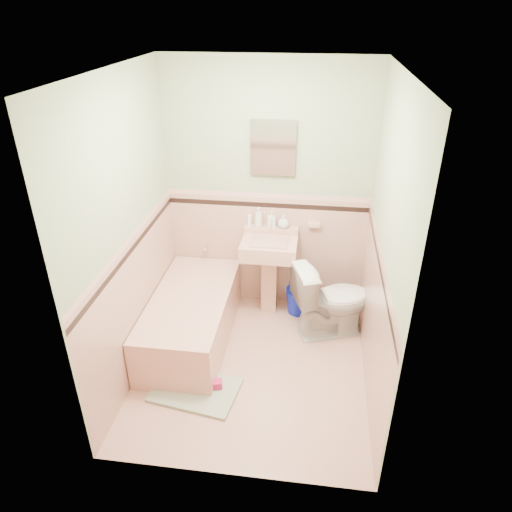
# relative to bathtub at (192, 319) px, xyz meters

# --- Properties ---
(floor) EXTENTS (2.20, 2.20, 0.00)m
(floor) POSITION_rel_bathtub_xyz_m (0.63, -0.33, -0.23)
(floor) COLOR #D59F8B
(floor) RESTS_ON ground
(ceiling) EXTENTS (2.20, 2.20, 0.00)m
(ceiling) POSITION_rel_bathtub_xyz_m (0.63, -0.33, 2.27)
(ceiling) COLOR white
(ceiling) RESTS_ON ground
(wall_back) EXTENTS (2.50, 0.00, 2.50)m
(wall_back) POSITION_rel_bathtub_xyz_m (0.63, 0.77, 1.02)
(wall_back) COLOR beige
(wall_back) RESTS_ON ground
(wall_front) EXTENTS (2.50, 0.00, 2.50)m
(wall_front) POSITION_rel_bathtub_xyz_m (0.63, -1.43, 1.02)
(wall_front) COLOR beige
(wall_front) RESTS_ON ground
(wall_left) EXTENTS (0.00, 2.50, 2.50)m
(wall_left) POSITION_rel_bathtub_xyz_m (-0.37, -0.33, 1.02)
(wall_left) COLOR beige
(wall_left) RESTS_ON ground
(wall_right) EXTENTS (0.00, 2.50, 2.50)m
(wall_right) POSITION_rel_bathtub_xyz_m (1.63, -0.33, 1.02)
(wall_right) COLOR beige
(wall_right) RESTS_ON ground
(wainscot_back) EXTENTS (2.00, 0.00, 2.00)m
(wainscot_back) POSITION_rel_bathtub_xyz_m (0.63, 0.76, 0.38)
(wainscot_back) COLOR #D8A490
(wainscot_back) RESTS_ON ground
(wainscot_front) EXTENTS (2.00, 0.00, 2.00)m
(wainscot_front) POSITION_rel_bathtub_xyz_m (0.63, -1.42, 0.38)
(wainscot_front) COLOR #D8A490
(wainscot_front) RESTS_ON ground
(wainscot_left) EXTENTS (0.00, 2.20, 2.20)m
(wainscot_left) POSITION_rel_bathtub_xyz_m (-0.36, -0.33, 0.38)
(wainscot_left) COLOR #D8A490
(wainscot_left) RESTS_ON ground
(wainscot_right) EXTENTS (0.00, 2.20, 2.20)m
(wainscot_right) POSITION_rel_bathtub_xyz_m (1.62, -0.33, 0.38)
(wainscot_right) COLOR #D8A490
(wainscot_right) RESTS_ON ground
(accent_back) EXTENTS (2.00, 0.00, 2.00)m
(accent_back) POSITION_rel_bathtub_xyz_m (0.63, 0.75, 0.90)
(accent_back) COLOR black
(accent_back) RESTS_ON ground
(accent_front) EXTENTS (2.00, 0.00, 2.00)m
(accent_front) POSITION_rel_bathtub_xyz_m (0.63, -1.41, 0.90)
(accent_front) COLOR black
(accent_front) RESTS_ON ground
(accent_left) EXTENTS (0.00, 2.20, 2.20)m
(accent_left) POSITION_rel_bathtub_xyz_m (-0.35, -0.33, 0.89)
(accent_left) COLOR black
(accent_left) RESTS_ON ground
(accent_right) EXTENTS (0.00, 2.20, 2.20)m
(accent_right) POSITION_rel_bathtub_xyz_m (1.61, -0.33, 0.89)
(accent_right) COLOR black
(accent_right) RESTS_ON ground
(cap_back) EXTENTS (2.00, 0.00, 2.00)m
(cap_back) POSITION_rel_bathtub_xyz_m (0.63, 0.75, 0.99)
(cap_back) COLOR #D5A295
(cap_back) RESTS_ON ground
(cap_front) EXTENTS (2.00, 0.00, 2.00)m
(cap_front) POSITION_rel_bathtub_xyz_m (0.63, -1.41, 0.99)
(cap_front) COLOR #D5A295
(cap_front) RESTS_ON ground
(cap_left) EXTENTS (0.00, 2.20, 2.20)m
(cap_left) POSITION_rel_bathtub_xyz_m (-0.35, -0.33, 1.00)
(cap_left) COLOR #D5A295
(cap_left) RESTS_ON ground
(cap_right) EXTENTS (0.00, 2.20, 2.20)m
(cap_right) POSITION_rel_bathtub_xyz_m (1.61, -0.33, 1.00)
(cap_right) COLOR #D5A295
(cap_right) RESTS_ON ground
(bathtub) EXTENTS (0.70, 1.50, 0.45)m
(bathtub) POSITION_rel_bathtub_xyz_m (0.00, 0.00, 0.00)
(bathtub) COLOR tan
(bathtub) RESTS_ON floor
(tub_faucet) EXTENTS (0.04, 0.12, 0.04)m
(tub_faucet) POSITION_rel_bathtub_xyz_m (0.00, 0.72, 0.41)
(tub_faucet) COLOR silver
(tub_faucet) RESTS_ON wall_back
(sink) EXTENTS (0.54, 0.48, 0.85)m
(sink) POSITION_rel_bathtub_xyz_m (0.68, 0.53, 0.20)
(sink) COLOR tan
(sink) RESTS_ON floor
(sink_faucet) EXTENTS (0.02, 0.02, 0.10)m
(sink_faucet) POSITION_rel_bathtub_xyz_m (0.68, 0.67, 0.72)
(sink_faucet) COLOR silver
(sink_faucet) RESTS_ON sink
(medicine_cabinet) EXTENTS (0.38, 0.04, 0.47)m
(medicine_cabinet) POSITION_rel_bathtub_xyz_m (0.68, 0.74, 1.47)
(medicine_cabinet) COLOR white
(medicine_cabinet) RESTS_ON wall_back
(soap_dish) EXTENTS (0.12, 0.07, 0.04)m
(soap_dish) POSITION_rel_bathtub_xyz_m (1.10, 0.73, 0.72)
(soap_dish) COLOR tan
(soap_dish) RESTS_ON wall_back
(soap_bottle_left) EXTENTS (0.10, 0.10, 0.20)m
(soap_bottle_left) POSITION_rel_bathtub_xyz_m (0.55, 0.71, 0.78)
(soap_bottle_left) COLOR #B2B2B2
(soap_bottle_left) RESTS_ON sink
(soap_bottle_mid) EXTENTS (0.09, 0.09, 0.17)m
(soap_bottle_mid) POSITION_rel_bathtub_xyz_m (0.68, 0.71, 0.77)
(soap_bottle_mid) COLOR #B2B2B2
(soap_bottle_mid) RESTS_ON sink
(soap_bottle_right) EXTENTS (0.13, 0.13, 0.14)m
(soap_bottle_right) POSITION_rel_bathtub_xyz_m (0.80, 0.71, 0.75)
(soap_bottle_right) COLOR #B2B2B2
(soap_bottle_right) RESTS_ON sink
(tube) EXTENTS (0.04, 0.04, 0.12)m
(tube) POSITION_rel_bathtub_xyz_m (0.46, 0.71, 0.74)
(tube) COLOR white
(tube) RESTS_ON sink
(toilet) EXTENTS (0.84, 0.65, 0.76)m
(toilet) POSITION_rel_bathtub_xyz_m (1.32, 0.28, 0.15)
(toilet) COLOR white
(toilet) RESTS_ON floor
(bucket) EXTENTS (0.29, 0.29, 0.27)m
(bucket) POSITION_rel_bathtub_xyz_m (0.99, 0.58, -0.09)
(bucket) COLOR #0B1BB6
(bucket) RESTS_ON floor
(bath_mat) EXTENTS (0.77, 0.57, 0.03)m
(bath_mat) POSITION_rel_bathtub_xyz_m (0.20, -0.69, -0.21)
(bath_mat) COLOR #8FA186
(bath_mat) RESTS_ON floor
(shoe) EXTENTS (0.18, 0.11, 0.07)m
(shoe) POSITION_rel_bathtub_xyz_m (0.34, -0.65, -0.16)
(shoe) COLOR #BF1E59
(shoe) RESTS_ON bath_mat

